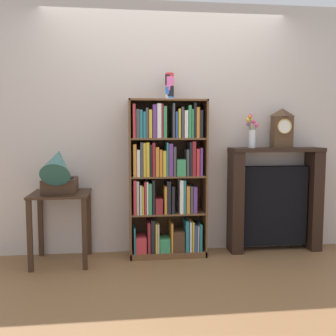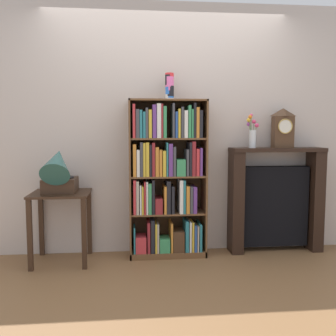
% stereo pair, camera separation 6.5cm
% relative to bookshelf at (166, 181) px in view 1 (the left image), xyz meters
% --- Properties ---
extents(ground_plane, '(7.51, 6.40, 0.02)m').
position_rel_bookshelf_xyz_m(ground_plane, '(0.01, -0.12, -0.79)').
color(ground_plane, brown).
extents(wall_back, '(4.51, 0.08, 2.60)m').
position_rel_bookshelf_xyz_m(wall_back, '(0.07, 0.21, 0.52)').
color(wall_back, beige).
rests_on(wall_back, ground).
extents(bookshelf, '(0.78, 0.31, 1.59)m').
position_rel_bookshelf_xyz_m(bookshelf, '(0.00, 0.00, 0.00)').
color(bookshelf, brown).
rests_on(bookshelf, ground).
extents(cup_stack, '(0.09, 0.09, 0.27)m').
position_rel_bookshelf_xyz_m(cup_stack, '(0.04, 0.03, 0.95)').
color(cup_stack, white).
rests_on(cup_stack, bookshelf).
extents(side_table_left, '(0.55, 0.51, 0.69)m').
position_rel_bookshelf_xyz_m(side_table_left, '(-1.04, -0.09, -0.26)').
color(side_table_left, '#382316').
rests_on(side_table_left, ground).
extents(gramophone, '(0.31, 0.51, 0.51)m').
position_rel_bookshelf_xyz_m(gramophone, '(-1.04, -0.17, 0.13)').
color(gramophone, '#382316').
rests_on(gramophone, side_table_left).
extents(fireplace_mantel, '(0.99, 0.26, 1.11)m').
position_rel_bookshelf_xyz_m(fireplace_mantel, '(1.17, 0.06, -0.24)').
color(fireplace_mantel, black).
rests_on(fireplace_mantel, ground).
extents(mantel_clock, '(0.21, 0.13, 0.41)m').
position_rel_bookshelf_xyz_m(mantel_clock, '(1.23, 0.03, 0.53)').
color(mantel_clock, '#472D1C').
rests_on(mantel_clock, fireplace_mantel).
extents(flower_vase, '(0.12, 0.13, 0.35)m').
position_rel_bookshelf_xyz_m(flower_vase, '(0.90, 0.04, 0.48)').
color(flower_vase, silver).
rests_on(flower_vase, fireplace_mantel).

